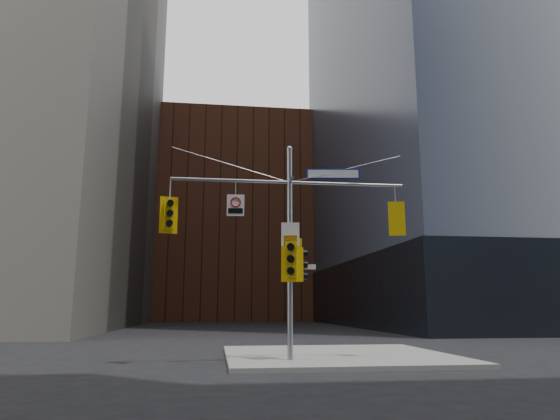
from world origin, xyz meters
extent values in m
plane|color=black|center=(0.00, 0.00, 0.00)|extent=(160.00, 160.00, 0.00)
cube|color=gray|center=(2.00, 4.00, 0.07)|extent=(8.00, 8.00, 0.15)
cube|color=black|center=(28.00, 32.00, 3.00)|extent=(36.40, 36.40, 6.00)
cube|color=brown|center=(0.00, 58.00, 14.00)|extent=(26.00, 20.00, 28.00)
cylinder|color=gray|center=(0.00, 2.00, 3.60)|extent=(0.18, 0.18, 7.20)
sphere|color=gray|center=(0.00, 2.00, 7.20)|extent=(0.20, 0.20, 0.20)
cylinder|color=gray|center=(-2.00, 2.00, 6.00)|extent=(4.00, 0.11, 0.11)
cylinder|color=gray|center=(2.00, 2.00, 6.00)|extent=(4.00, 0.11, 0.11)
cylinder|color=gray|center=(0.00, 1.65, 6.00)|extent=(0.10, 0.70, 0.10)
cylinder|color=gray|center=(-2.00, 2.00, 6.55)|extent=(4.00, 0.02, 1.12)
cylinder|color=gray|center=(2.00, 2.00, 6.55)|extent=(4.00, 0.02, 1.12)
cube|color=yellow|center=(-3.99, 2.00, 4.80)|extent=(0.36, 0.28, 0.99)
cube|color=yellow|center=(-4.02, 2.17, 4.80)|extent=(0.58, 0.15, 1.23)
cylinder|color=black|center=(-3.96, 1.81, 5.13)|extent=(0.23, 0.19, 0.21)
cylinder|color=black|center=(-3.97, 1.89, 5.13)|extent=(0.18, 0.05, 0.18)
cylinder|color=black|center=(-3.96, 1.81, 4.80)|extent=(0.23, 0.19, 0.21)
cylinder|color=black|center=(-3.97, 1.89, 4.80)|extent=(0.18, 0.05, 0.18)
cylinder|color=black|center=(-3.96, 1.81, 4.47)|extent=(0.23, 0.19, 0.21)
cylinder|color=black|center=(-3.97, 1.89, 4.47)|extent=(0.18, 0.05, 0.18)
cube|color=yellow|center=(3.73, 2.00, 4.80)|extent=(0.35, 0.28, 0.95)
cube|color=yellow|center=(3.70, 1.84, 4.80)|extent=(0.56, 0.16, 1.18)
cylinder|color=black|center=(3.77, 2.18, 5.12)|extent=(0.23, 0.18, 0.20)
cylinder|color=black|center=(3.76, 2.11, 5.12)|extent=(0.17, 0.05, 0.17)
cylinder|color=black|center=(3.77, 2.18, 4.80)|extent=(0.23, 0.18, 0.20)
cylinder|color=black|center=(3.76, 2.11, 4.80)|extent=(0.17, 0.05, 0.17)
cylinder|color=black|center=(3.77, 2.18, 4.48)|extent=(0.23, 0.18, 0.20)
cylinder|color=black|center=(3.76, 2.11, 4.48)|extent=(0.17, 0.05, 0.17)
cube|color=yellow|center=(0.28, 2.00, 3.19)|extent=(0.29, 0.38, 1.12)
cylinder|color=black|center=(0.49, 2.02, 3.57)|extent=(0.19, 0.25, 0.24)
cylinder|color=black|center=(0.41, 2.01, 3.57)|extent=(0.04, 0.20, 0.20)
cylinder|color=black|center=(0.49, 2.02, 3.19)|extent=(0.19, 0.25, 0.24)
cylinder|color=black|center=(0.41, 2.01, 3.19)|extent=(0.04, 0.20, 0.20)
cylinder|color=black|center=(0.49, 2.02, 2.82)|extent=(0.19, 0.25, 0.24)
cylinder|color=#0CE559|center=(0.41, 2.01, 2.82)|extent=(0.04, 0.20, 0.20)
cube|color=yellow|center=(0.00, 1.72, 3.34)|extent=(0.42, 0.34, 1.16)
cube|color=yellow|center=(0.04, 1.91, 3.34)|extent=(0.68, 0.19, 1.44)
cylinder|color=black|center=(-0.05, 1.50, 3.72)|extent=(0.28, 0.22, 0.24)
cylinder|color=black|center=(-0.03, 1.59, 3.72)|extent=(0.21, 0.07, 0.21)
cylinder|color=black|center=(-0.05, 1.50, 3.34)|extent=(0.28, 0.22, 0.24)
cylinder|color=black|center=(-0.03, 1.59, 3.34)|extent=(0.21, 0.07, 0.21)
cylinder|color=black|center=(-0.05, 1.50, 2.95)|extent=(0.28, 0.22, 0.24)
cylinder|color=black|center=(-0.03, 1.59, 2.95)|extent=(0.21, 0.07, 0.21)
cube|color=navy|center=(1.52, 2.00, 6.35)|extent=(1.86, 0.26, 0.36)
cube|color=silver|center=(1.52, 1.98, 6.35)|extent=(1.74, 0.22, 0.28)
cube|color=silver|center=(-1.83, 1.98, 5.15)|extent=(0.58, 0.08, 0.73)
torus|color=#B20A0A|center=(-1.83, 1.96, 5.25)|extent=(0.36, 0.08, 0.36)
cube|color=black|center=(-1.83, 1.96, 4.96)|extent=(0.48, 0.05, 0.17)
cube|color=silver|center=(0.00, 1.88, 4.19)|extent=(0.60, 0.10, 0.79)
cube|color=#D88C00|center=(0.00, 1.86, 3.97)|extent=(0.44, 0.06, 0.35)
cube|color=silver|center=(0.45, 2.00, 3.12)|extent=(0.83, 0.07, 0.17)
cube|color=#145926|center=(0.00, 2.45, 2.79)|extent=(0.10, 0.81, 0.16)
camera|label=1|loc=(-2.45, -14.37, 1.83)|focal=32.00mm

